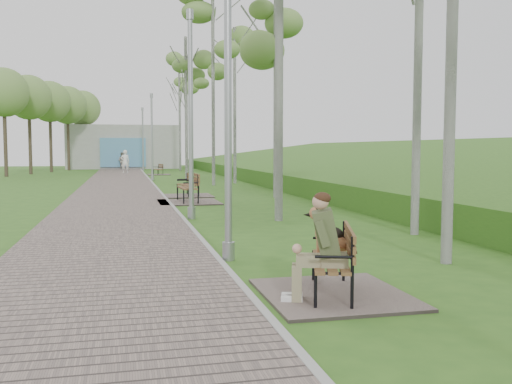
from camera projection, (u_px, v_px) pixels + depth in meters
ground at (319, 379)px, 4.53m from camera, size 120.00×120.00×0.00m
walkway at (118, 190)px, 25.01m from camera, size 3.50×67.00×0.04m
kerb at (158, 189)px, 25.41m from camera, size 0.10×67.00×0.05m
embankment at (419, 188)px, 26.67m from camera, size 14.00×70.00×1.60m
building_north at (123, 147)px, 53.54m from camera, size 10.00×5.20×4.00m
bench_main at (328, 263)px, 7.00m from camera, size 1.75×1.94×1.52m
bench_second at (188, 196)px, 19.33m from camera, size 2.04×2.26×1.25m
bench_third at (188, 191)px, 21.96m from camera, size 1.76×1.95×1.08m
bench_far at (158, 172)px, 39.97m from camera, size 1.54×1.71×0.94m
lamp_post_near at (228, 110)px, 9.18m from camera, size 0.20×0.20×5.26m
lamp_post_second at (191, 122)px, 14.70m from camera, size 0.21×0.21×5.37m
lamp_post_third at (152, 140)px, 32.74m from camera, size 0.19×0.19×4.99m
lamp_post_far at (143, 141)px, 48.03m from camera, size 0.20×0.20×5.29m
pedestrian_near at (125, 162)px, 42.08m from camera, size 0.65×0.44×1.75m
pedestrian_far at (122, 161)px, 50.54m from camera, size 0.90×0.81×1.52m
birch_mid_b at (276, 19)px, 20.91m from camera, size 2.67×2.67×8.39m
birch_mid_c at (213, 18)px, 27.96m from camera, size 2.87×2.87×10.47m
birch_far_a at (235, 56)px, 29.78m from camera, size 2.32×2.32×8.47m
birch_far_b at (186, 63)px, 33.02m from camera, size 2.41×2.41×8.63m
birch_distant_a at (179, 78)px, 47.41m from camera, size 2.89×2.89×9.81m
birch_distant_b at (189, 90)px, 54.97m from camera, size 2.80×2.80×9.59m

